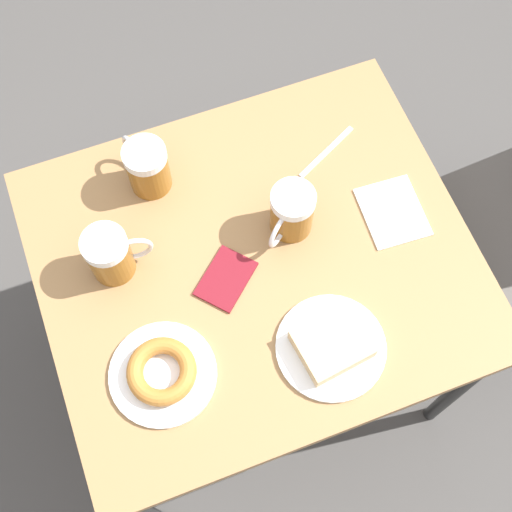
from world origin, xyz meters
TOP-DOWN VIEW (x-y plane):
  - ground_plane at (0.00, 0.00)m, footprint 8.00×8.00m
  - table at (0.00, 0.00)m, footprint 0.79×0.91m
  - plate_with_cake at (0.23, 0.07)m, footprint 0.22×0.22m
  - plate_with_donut at (0.17, -0.26)m, footprint 0.21×0.21m
  - beer_mug_left at (-0.09, -0.28)m, footprint 0.09×0.14m
  - beer_mug_center at (-0.05, 0.10)m, footprint 0.11×0.12m
  - beer_mug_right at (-0.26, -0.15)m, footprint 0.14×0.09m
  - napkin_folded at (0.00, 0.32)m, footprint 0.16×0.14m
  - fork at (-0.19, 0.24)m, footprint 0.09×0.16m
  - passport_near_edge at (0.02, -0.07)m, footprint 0.15×0.15m

SIDE VIEW (x-z plane):
  - ground_plane at x=0.00m, z-range 0.00..0.00m
  - table at x=0.00m, z-range 0.30..1.03m
  - fork at x=-0.19m, z-range 0.73..0.73m
  - napkin_folded at x=0.00m, z-range 0.73..0.73m
  - passport_near_edge at x=0.02m, z-range 0.73..0.74m
  - plate_with_donut at x=0.17m, z-range 0.73..0.77m
  - plate_with_cake at x=0.23m, z-range 0.72..0.77m
  - beer_mug_left at x=-0.09m, z-range 0.73..0.86m
  - beer_mug_center at x=-0.05m, z-range 0.73..0.86m
  - beer_mug_right at x=-0.26m, z-range 0.73..0.86m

